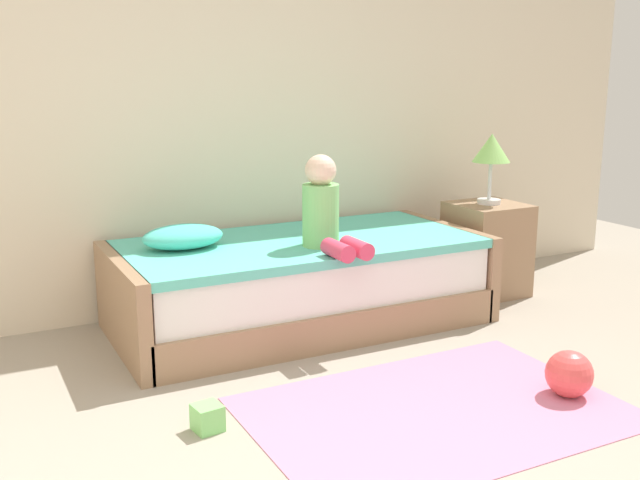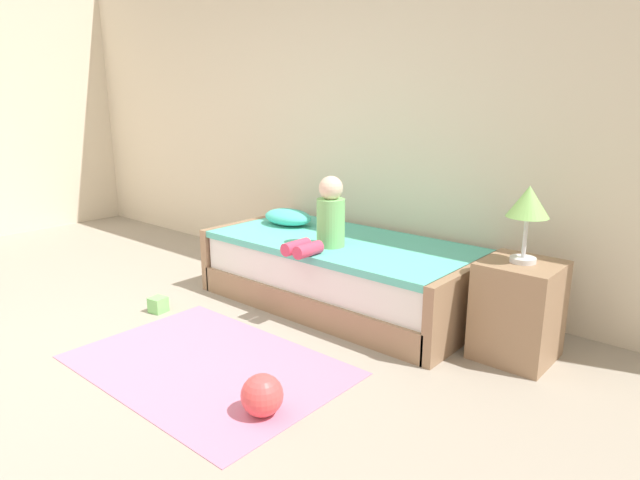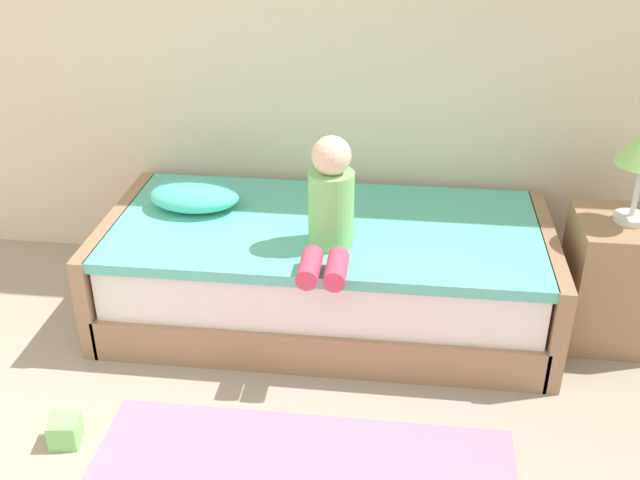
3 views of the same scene
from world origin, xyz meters
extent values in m
plane|color=#9E9384|center=(0.00, 0.00, 0.00)|extent=(9.20, 9.20, 0.00)
cube|color=beige|center=(0.00, 2.60, 1.45)|extent=(7.20, 0.10, 2.90)
cube|color=#997556|center=(0.65, 2.00, 0.10)|extent=(2.00, 1.00, 0.20)
cube|color=white|center=(0.65, 2.00, 0.33)|extent=(1.94, 0.94, 0.25)
cube|color=#59C6B2|center=(0.65, 2.00, 0.47)|extent=(1.98, 0.98, 0.05)
cube|color=#997556|center=(-0.37, 2.00, 0.25)|extent=(0.07, 1.00, 0.50)
cube|color=#997556|center=(1.67, 2.00, 0.25)|extent=(0.07, 1.00, 0.50)
cube|color=#997556|center=(2.00, 1.99, 0.30)|extent=(0.44, 0.44, 0.60)
cylinder|color=silver|center=(2.00, 1.99, 0.61)|extent=(0.15, 0.15, 0.03)
cylinder|color=silver|center=(2.00, 1.99, 0.75)|extent=(0.02, 0.02, 0.24)
cone|color=#8CCC66|center=(2.00, 1.99, 0.96)|extent=(0.24, 0.24, 0.18)
cylinder|color=#7FC672|center=(0.69, 1.82, 0.67)|extent=(0.20, 0.20, 0.34)
sphere|color=beige|center=(0.69, 1.82, 0.92)|extent=(0.17, 0.17, 0.17)
cylinder|color=#D83F60|center=(0.63, 1.52, 0.55)|extent=(0.09, 0.22, 0.09)
cylinder|color=#D83F60|center=(0.74, 1.52, 0.55)|extent=(0.09, 0.22, 0.09)
ellipsoid|color=#4CCCBC|center=(-0.01, 2.10, 0.56)|extent=(0.44, 0.30, 0.13)
sphere|color=#E54C4C|center=(1.29, 0.56, 0.11)|extent=(0.21, 0.21, 0.21)
cube|color=pink|center=(0.67, 0.70, 0.00)|extent=(1.60, 1.10, 0.01)
cube|color=#7FD872|center=(-0.26, 0.99, 0.06)|extent=(0.12, 0.12, 0.11)
camera|label=1|loc=(-1.13, -1.71, 1.44)|focal=41.65mm
camera|label=2|loc=(3.10, -1.10, 1.54)|focal=30.89mm
camera|label=3|loc=(0.98, -1.08, 2.08)|focal=41.80mm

